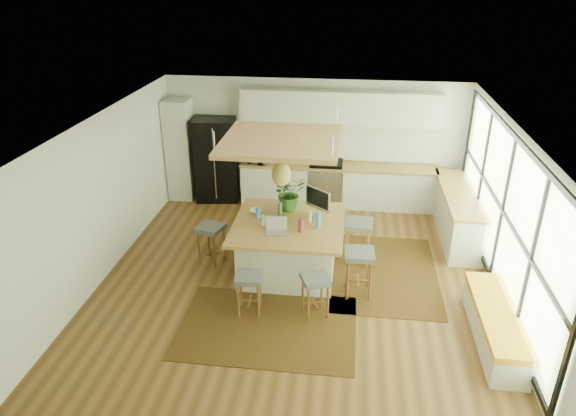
# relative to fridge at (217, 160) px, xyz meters

# --- Properties ---
(floor) EXTENTS (7.00, 7.00, 0.00)m
(floor) POSITION_rel_fridge_xyz_m (2.14, -3.19, -0.93)
(floor) COLOR #533517
(floor) RESTS_ON ground
(ceiling) EXTENTS (7.00, 7.00, 0.00)m
(ceiling) POSITION_rel_fridge_xyz_m (2.14, -3.19, 1.78)
(ceiling) COLOR white
(ceiling) RESTS_ON ground
(wall_back) EXTENTS (6.50, 0.00, 6.50)m
(wall_back) POSITION_rel_fridge_xyz_m (2.14, 0.31, 0.42)
(wall_back) COLOR silver
(wall_back) RESTS_ON ground
(wall_front) EXTENTS (6.50, 0.00, 6.50)m
(wall_front) POSITION_rel_fridge_xyz_m (2.14, -6.69, 0.42)
(wall_front) COLOR silver
(wall_front) RESTS_ON ground
(wall_left) EXTENTS (0.00, 7.00, 7.00)m
(wall_left) POSITION_rel_fridge_xyz_m (-1.11, -3.19, 0.42)
(wall_left) COLOR silver
(wall_left) RESTS_ON ground
(wall_right) EXTENTS (0.00, 7.00, 7.00)m
(wall_right) POSITION_rel_fridge_xyz_m (5.39, -3.19, 0.42)
(wall_right) COLOR silver
(wall_right) RESTS_ON ground
(window_wall) EXTENTS (0.10, 6.20, 2.60)m
(window_wall) POSITION_rel_fridge_xyz_m (5.36, -3.19, 0.47)
(window_wall) COLOR black
(window_wall) RESTS_ON wall_right
(pantry) EXTENTS (0.55, 0.60, 2.25)m
(pantry) POSITION_rel_fridge_xyz_m (-0.81, -0.01, 0.20)
(pantry) COLOR silver
(pantry) RESTS_ON floor
(back_counter_base) EXTENTS (4.20, 0.60, 0.88)m
(back_counter_base) POSITION_rel_fridge_xyz_m (2.69, -0.01, -0.49)
(back_counter_base) COLOR silver
(back_counter_base) RESTS_ON floor
(back_counter_top) EXTENTS (4.24, 0.64, 0.05)m
(back_counter_top) POSITION_rel_fridge_xyz_m (2.69, -0.01, -0.03)
(back_counter_top) COLOR olive
(back_counter_top) RESTS_ON back_counter_base
(backsplash) EXTENTS (4.20, 0.02, 0.80)m
(backsplash) POSITION_rel_fridge_xyz_m (2.69, 0.29, 0.43)
(backsplash) COLOR white
(backsplash) RESTS_ON wall_back
(upper_cabinets) EXTENTS (4.20, 0.34, 0.70)m
(upper_cabinets) POSITION_rel_fridge_xyz_m (2.69, 0.13, 1.22)
(upper_cabinets) COLOR silver
(upper_cabinets) RESTS_ON wall_back
(range) EXTENTS (0.76, 0.62, 1.00)m
(range) POSITION_rel_fridge_xyz_m (2.44, -0.01, -0.43)
(range) COLOR #A5A5AA
(range) RESTS_ON floor
(right_counter_base) EXTENTS (0.60, 2.50, 0.88)m
(right_counter_base) POSITION_rel_fridge_xyz_m (5.07, -1.19, -0.49)
(right_counter_base) COLOR silver
(right_counter_base) RESTS_ON floor
(right_counter_top) EXTENTS (0.64, 2.54, 0.05)m
(right_counter_top) POSITION_rel_fridge_xyz_m (5.07, -1.19, -0.03)
(right_counter_top) COLOR olive
(right_counter_top) RESTS_ON right_counter_base
(window_bench) EXTENTS (0.52, 2.00, 0.50)m
(window_bench) POSITION_rel_fridge_xyz_m (5.09, -4.39, -0.68)
(window_bench) COLOR silver
(window_bench) RESTS_ON floor
(ceiling_panel) EXTENTS (1.86, 1.86, 0.80)m
(ceiling_panel) POSITION_rel_fridge_xyz_m (1.84, -2.79, 1.12)
(ceiling_panel) COLOR olive
(ceiling_panel) RESTS_ON ceiling
(rug_near) EXTENTS (2.60, 1.80, 0.01)m
(rug_near) POSITION_rel_fridge_xyz_m (1.87, -4.52, -0.92)
(rug_near) COLOR black
(rug_near) RESTS_ON floor
(rug_right) EXTENTS (1.80, 2.60, 0.01)m
(rug_right) POSITION_rel_fridge_xyz_m (3.64, -2.79, -0.92)
(rug_right) COLOR black
(rug_right) RESTS_ON floor
(fridge) EXTENTS (1.01, 0.84, 1.86)m
(fridge) POSITION_rel_fridge_xyz_m (0.00, 0.00, 0.00)
(fridge) COLOR black
(fridge) RESTS_ON floor
(island) EXTENTS (1.85, 1.85, 0.93)m
(island) POSITION_rel_fridge_xyz_m (1.99, -2.91, -0.46)
(island) COLOR olive
(island) RESTS_ON floor
(stool_near_left) EXTENTS (0.43, 0.43, 0.67)m
(stool_near_left) POSITION_rel_fridge_xyz_m (1.54, -4.19, -0.57)
(stool_near_left) COLOR #495051
(stool_near_left) RESTS_ON floor
(stool_near_right) EXTENTS (0.51, 0.51, 0.67)m
(stool_near_right) POSITION_rel_fridge_xyz_m (2.54, -4.12, -0.57)
(stool_near_right) COLOR #495051
(stool_near_right) RESTS_ON floor
(stool_right_front) EXTENTS (0.48, 0.48, 0.78)m
(stool_right_front) POSITION_rel_fridge_xyz_m (3.18, -3.48, -0.57)
(stool_right_front) COLOR #495051
(stool_right_front) RESTS_ON floor
(stool_right_back) EXTENTS (0.52, 0.52, 0.80)m
(stool_right_back) POSITION_rel_fridge_xyz_m (3.16, -2.45, -0.57)
(stool_right_back) COLOR #495051
(stool_right_back) RESTS_ON floor
(stool_left_side) EXTENTS (0.53, 0.53, 0.72)m
(stool_left_side) POSITION_rel_fridge_xyz_m (0.59, -2.80, -0.57)
(stool_left_side) COLOR #495051
(stool_left_side) RESTS_ON floor
(laptop) EXTENTS (0.38, 0.40, 0.26)m
(laptop) POSITION_rel_fridge_xyz_m (1.83, -3.32, 0.12)
(laptop) COLOR #A5A5AA
(laptop) RESTS_ON island
(monitor) EXTENTS (0.55, 0.50, 0.51)m
(monitor) POSITION_rel_fridge_xyz_m (2.44, -2.57, 0.26)
(monitor) COLOR #A5A5AA
(monitor) RESTS_ON island
(microwave) EXTENTS (0.63, 0.43, 0.39)m
(microwave) POSITION_rel_fridge_xyz_m (0.89, -0.03, 0.19)
(microwave) COLOR #A5A5AA
(microwave) RESTS_ON back_counter_top
(island_plant) EXTENTS (0.80, 0.82, 0.48)m
(island_plant) POSITION_rel_fridge_xyz_m (1.93, -2.37, 0.25)
(island_plant) COLOR #1E4C19
(island_plant) RESTS_ON island
(island_bowl) EXTENTS (0.21, 0.21, 0.05)m
(island_bowl) POSITION_rel_fridge_xyz_m (1.36, -2.58, 0.03)
(island_bowl) COLOR beige
(island_bowl) RESTS_ON island
(island_bottle_0) EXTENTS (0.07, 0.07, 0.19)m
(island_bottle_0) POSITION_rel_fridge_xyz_m (1.44, -2.81, 0.10)
(island_bottle_0) COLOR #3589D7
(island_bottle_0) RESTS_ON island
(island_bottle_1) EXTENTS (0.07, 0.07, 0.19)m
(island_bottle_1) POSITION_rel_fridge_xyz_m (1.59, -3.06, 0.10)
(island_bottle_1) COLOR silver
(island_bottle_1) RESTS_ON island
(island_bottle_2) EXTENTS (0.07, 0.07, 0.19)m
(island_bottle_2) POSITION_rel_fridge_xyz_m (2.24, -3.21, 0.10)
(island_bottle_2) COLOR maroon
(island_bottle_2) RESTS_ON island
(island_bottle_3) EXTENTS (0.07, 0.07, 0.19)m
(island_bottle_3) POSITION_rel_fridge_xyz_m (2.34, -2.86, 0.10)
(island_bottle_3) COLOR beige
(island_bottle_3) RESTS_ON island
(island_bottle_4) EXTENTS (0.07, 0.07, 0.19)m
(island_bottle_4) POSITION_rel_fridge_xyz_m (1.79, -2.66, 0.10)
(island_bottle_4) COLOR #4A7C4F
(island_bottle_4) RESTS_ON island
(island_bottle_5) EXTENTS (0.07, 0.07, 0.19)m
(island_bottle_5) POSITION_rel_fridge_xyz_m (2.49, -3.01, 0.10)
(island_bottle_5) COLOR #3589D7
(island_bottle_5) RESTS_ON island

